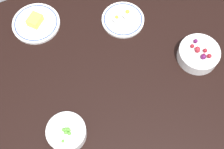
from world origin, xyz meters
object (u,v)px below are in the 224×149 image
object	(u,v)px
bowl_peas	(67,132)
plate_cheese	(36,23)
bowl_berries	(199,54)
plate_eggs	(123,19)

from	to	relation	value
bowl_peas	plate_cheese	bearing A→B (deg)	-96.28
bowl_peas	bowl_berries	size ratio (longest dim) A/B	0.87
bowl_peas	plate_eggs	xyz separation A→B (cm)	(-41.39, -37.56, -2.02)
plate_eggs	bowl_berries	bearing A→B (deg)	123.56
bowl_berries	plate_cheese	size ratio (longest dim) A/B	0.81
plate_eggs	plate_cheese	bearing A→B (deg)	-21.82
bowl_peas	bowl_berries	world-z (taller)	bowl_berries
bowl_berries	plate_cheese	bearing A→B (deg)	-38.56
plate_cheese	bowl_peas	bearing A→B (deg)	83.72
plate_eggs	plate_cheese	world-z (taller)	plate_cheese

